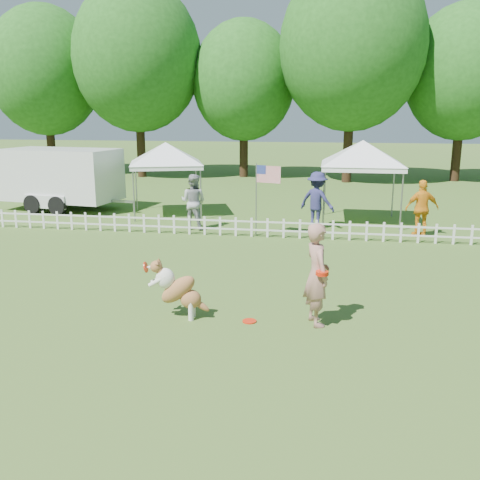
{
  "coord_description": "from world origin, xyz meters",
  "views": [
    {
      "loc": [
        2.09,
        -9.09,
        3.81
      ],
      "look_at": [
        0.23,
        2.0,
        1.1
      ],
      "focal_mm": 40.0,
      "sensor_mm": 36.0,
      "label": 1
    }
  ],
  "objects_px": {
    "handler": "(317,274)",
    "canopy_tent_left": "(167,180)",
    "canopy_tent_right": "(361,183)",
    "cargo_trailer": "(61,179)",
    "spectator_a": "(193,202)",
    "spectator_b": "(317,200)",
    "frisbee_on_turf": "(249,321)",
    "flag_pole": "(256,200)",
    "dog": "(179,289)",
    "spectator_c": "(422,208)"
  },
  "relations": [
    {
      "from": "canopy_tent_left",
      "to": "spectator_b",
      "type": "xyz_separation_m",
      "value": [
        5.63,
        -1.57,
        -0.38
      ]
    },
    {
      "from": "handler",
      "to": "flag_pole",
      "type": "relative_size",
      "value": 0.84
    },
    {
      "from": "handler",
      "to": "spectator_a",
      "type": "bearing_deg",
      "value": 7.29
    },
    {
      "from": "canopy_tent_right",
      "to": "spectator_c",
      "type": "relative_size",
      "value": 1.57
    },
    {
      "from": "canopy_tent_right",
      "to": "flag_pole",
      "type": "bearing_deg",
      "value": -142.06
    },
    {
      "from": "canopy_tent_right",
      "to": "spectator_b",
      "type": "height_order",
      "value": "canopy_tent_right"
    },
    {
      "from": "flag_pole",
      "to": "dog",
      "type": "bearing_deg",
      "value": -76.45
    },
    {
      "from": "cargo_trailer",
      "to": "spectator_a",
      "type": "relative_size",
      "value": 3.03
    },
    {
      "from": "dog",
      "to": "spectator_b",
      "type": "relative_size",
      "value": 0.6
    },
    {
      "from": "handler",
      "to": "canopy_tent_left",
      "type": "relative_size",
      "value": 0.71
    },
    {
      "from": "cargo_trailer",
      "to": "spectator_b",
      "type": "relative_size",
      "value": 2.93
    },
    {
      "from": "dog",
      "to": "canopy_tent_left",
      "type": "bearing_deg",
      "value": 104.24
    },
    {
      "from": "spectator_a",
      "to": "spectator_c",
      "type": "distance_m",
      "value": 7.26
    },
    {
      "from": "canopy_tent_left",
      "to": "spectator_a",
      "type": "distance_m",
      "value": 2.87
    },
    {
      "from": "dog",
      "to": "frisbee_on_turf",
      "type": "height_order",
      "value": "dog"
    },
    {
      "from": "frisbee_on_turf",
      "to": "spectator_b",
      "type": "height_order",
      "value": "spectator_b"
    },
    {
      "from": "handler",
      "to": "flag_pole",
      "type": "xyz_separation_m",
      "value": [
        -2.08,
        7.04,
        0.18
      ]
    },
    {
      "from": "canopy_tent_right",
      "to": "spectator_b",
      "type": "xyz_separation_m",
      "value": [
        -1.47,
        -1.31,
        -0.45
      ]
    },
    {
      "from": "canopy_tent_right",
      "to": "spectator_b",
      "type": "distance_m",
      "value": 2.01
    },
    {
      "from": "spectator_a",
      "to": "spectator_b",
      "type": "xyz_separation_m",
      "value": [
        4.01,
        0.76,
        0.03
      ]
    },
    {
      "from": "frisbee_on_turf",
      "to": "spectator_a",
      "type": "height_order",
      "value": "spectator_a"
    },
    {
      "from": "dog",
      "to": "frisbee_on_turf",
      "type": "xyz_separation_m",
      "value": [
        1.33,
        0.02,
        -0.55
      ]
    },
    {
      "from": "canopy_tent_right",
      "to": "spectator_a",
      "type": "relative_size",
      "value": 1.53
    },
    {
      "from": "canopy_tent_right",
      "to": "cargo_trailer",
      "type": "xyz_separation_m",
      "value": [
        -11.56,
        0.7,
        -0.18
      ]
    },
    {
      "from": "handler",
      "to": "cargo_trailer",
      "type": "height_order",
      "value": "cargo_trailer"
    },
    {
      "from": "handler",
      "to": "canopy_tent_left",
      "type": "distance_m",
      "value": 11.51
    },
    {
      "from": "flag_pole",
      "to": "spectator_b",
      "type": "xyz_separation_m",
      "value": [
        1.85,
        1.29,
        -0.18
      ]
    },
    {
      "from": "flag_pole",
      "to": "canopy_tent_left",
      "type": "bearing_deg",
      "value": 160.16
    },
    {
      "from": "spectator_b",
      "to": "flag_pole",
      "type": "bearing_deg",
      "value": 61.44
    },
    {
      "from": "dog",
      "to": "frisbee_on_turf",
      "type": "bearing_deg",
      "value": -3.18
    },
    {
      "from": "handler",
      "to": "frisbee_on_turf",
      "type": "height_order",
      "value": "handler"
    },
    {
      "from": "flag_pole",
      "to": "spectator_a",
      "type": "relative_size",
      "value": 1.23
    },
    {
      "from": "dog",
      "to": "canopy_tent_right",
      "type": "distance_m",
      "value": 10.51
    },
    {
      "from": "handler",
      "to": "canopy_tent_left",
      "type": "bearing_deg",
      "value": 8.65
    },
    {
      "from": "frisbee_on_turf",
      "to": "canopy_tent_left",
      "type": "height_order",
      "value": "canopy_tent_left"
    },
    {
      "from": "dog",
      "to": "spectator_a",
      "type": "height_order",
      "value": "spectator_a"
    },
    {
      "from": "canopy_tent_right",
      "to": "spectator_b",
      "type": "bearing_deg",
      "value": -138.35
    },
    {
      "from": "spectator_a",
      "to": "spectator_c",
      "type": "bearing_deg",
      "value": -167.8
    },
    {
      "from": "dog",
      "to": "canopy_tent_left",
      "type": "height_order",
      "value": "canopy_tent_left"
    },
    {
      "from": "flag_pole",
      "to": "spectator_c",
      "type": "relative_size",
      "value": 1.27
    },
    {
      "from": "handler",
      "to": "spectator_c",
      "type": "relative_size",
      "value": 1.07
    },
    {
      "from": "cargo_trailer",
      "to": "flag_pole",
      "type": "distance_m",
      "value": 8.88
    },
    {
      "from": "spectator_b",
      "to": "spectator_c",
      "type": "bearing_deg",
      "value": -164.74
    },
    {
      "from": "flag_pole",
      "to": "spectator_b",
      "type": "height_order",
      "value": "flag_pole"
    },
    {
      "from": "spectator_c",
      "to": "canopy_tent_right",
      "type": "bearing_deg",
      "value": -59.68
    },
    {
      "from": "frisbee_on_turf",
      "to": "flag_pole",
      "type": "xyz_separation_m",
      "value": [
        -0.87,
        7.16,
        1.11
      ]
    },
    {
      "from": "dog",
      "to": "cargo_trailer",
      "type": "xyz_separation_m",
      "value": [
        -7.78,
        10.47,
        0.65
      ]
    },
    {
      "from": "frisbee_on_turf",
      "to": "handler",
      "type": "bearing_deg",
      "value": 5.98
    },
    {
      "from": "frisbee_on_turf",
      "to": "canopy_tent_left",
      "type": "distance_m",
      "value": 11.12
    },
    {
      "from": "canopy_tent_right",
      "to": "flag_pole",
      "type": "distance_m",
      "value": 4.22
    }
  ]
}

